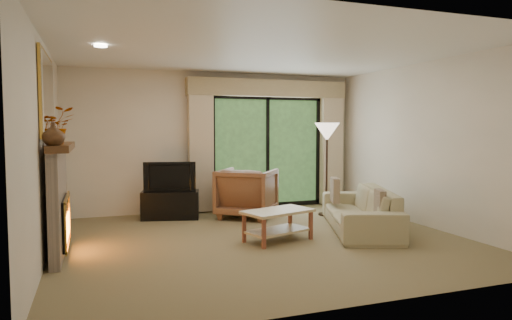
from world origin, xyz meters
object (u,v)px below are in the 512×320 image
object	(u,v)px
sofa	(359,209)
coffee_table	(278,225)
armchair	(247,193)
media_console	(170,205)

from	to	relation	value
sofa	coffee_table	distance (m)	1.45
armchair	coffee_table	bearing A→B (deg)	121.98
sofa	coffee_table	world-z (taller)	sofa
sofa	media_console	bearing A→B (deg)	-104.86
media_console	coffee_table	bearing A→B (deg)	-46.95
sofa	armchair	bearing A→B (deg)	-118.91
coffee_table	armchair	bearing A→B (deg)	67.58
media_console	sofa	xyz separation A→B (m)	(2.58, -1.86, 0.08)
media_console	sofa	bearing A→B (deg)	-21.88
media_console	sofa	world-z (taller)	sofa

